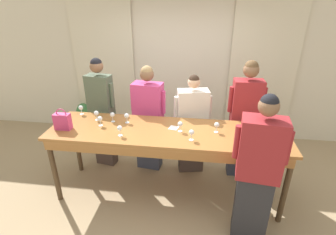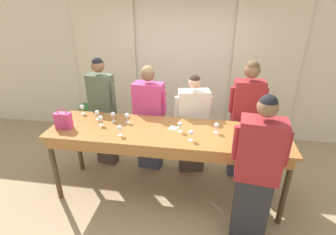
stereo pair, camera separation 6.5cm
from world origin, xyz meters
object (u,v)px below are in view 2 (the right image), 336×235
wine_glass_center_mid (82,107)px  wine_glass_near_host (113,114)px  wine_glass_by_bottle (282,130)px  wine_glass_center_right (191,133)px  wine_glass_center_left (120,128)px  guest_olive_jacket (103,112)px  wine_glass_front_mid (217,126)px  wine_glass_back_right (100,118)px  wine_glass_back_left (180,124)px  guest_striped_shirt (245,120)px  guest_pink_top (149,119)px  handbag (63,120)px  wine_bottle (241,138)px  wine_glass_front_left (127,116)px  wine_glass_front_right (260,136)px  wine_glass_back_mid (272,132)px  host_pouring (256,173)px  potted_plant (87,118)px  guest_cream_sweater (193,126)px  tasting_bar (167,138)px

wine_glass_center_mid → wine_glass_near_host: bearing=-18.1°
wine_glass_by_bottle → wine_glass_center_right: bearing=-167.8°
wine_glass_center_left → guest_olive_jacket: 1.03m
wine_glass_front_mid → wine_glass_back_right: (-1.56, -0.02, 0.00)m
wine_glass_back_left → guest_striped_shirt: (0.91, 0.62, -0.17)m
guest_pink_top → handbag: bearing=-142.4°
wine_bottle → guest_pink_top: bearing=145.1°
wine_glass_front_mid → wine_glass_center_mid: size_ratio=1.00×
wine_glass_front_left → wine_bottle: bearing=-16.3°
wine_glass_front_right → wine_glass_by_bottle: 0.33m
wine_glass_center_left → wine_glass_center_right: same height
wine_glass_back_mid → host_pouring: (-0.24, -0.58, -0.22)m
wine_glass_center_mid → host_pouring: size_ratio=0.08×
wine_glass_front_mid → wine_glass_center_mid: same height
wine_glass_back_left → potted_plant: (-2.12, 1.59, -0.80)m
guest_pink_top → wine_glass_back_left: bearing=-48.1°
wine_glass_near_host → potted_plant: 2.01m
wine_bottle → wine_glass_back_mid: bearing=33.6°
wine_glass_by_bottle → potted_plant: wine_glass_by_bottle is taller
wine_glass_center_left → wine_glass_center_mid: bearing=143.9°
handbag → host_pouring: host_pouring is taller
wine_glass_front_right → guest_pink_top: size_ratio=0.08×
wine_bottle → potted_plant: wine_bottle is taller
wine_glass_front_right → wine_glass_near_host: (-1.94, 0.31, 0.00)m
guest_striped_shirt → guest_olive_jacket: bearing=-180.0°
host_pouring → wine_glass_near_host: bearing=157.5°
guest_cream_sweater → host_pouring: host_pouring is taller
host_pouring → wine_glass_back_mid: bearing=67.4°
wine_glass_back_right → wine_glass_center_right: bearing=-10.2°
guest_olive_jacket → guest_striped_shirt: 2.21m
wine_glass_front_left → wine_glass_front_mid: bearing=-5.4°
wine_bottle → wine_glass_front_right: 0.27m
wine_glass_front_right → host_pouring: host_pouring is taller
wine_bottle → wine_glass_center_right: 0.59m
wine_bottle → wine_glass_center_left: wine_bottle is taller
guest_cream_sweater → guest_striped_shirt: size_ratio=0.87×
handbag → wine_glass_front_left: bearing=20.6°
wine_glass_front_right → guest_pink_top: 1.73m
wine_bottle → wine_glass_back_mid: (0.39, 0.26, -0.03)m
wine_glass_center_right → wine_glass_back_right: size_ratio=1.00×
wine_glass_front_left → wine_glass_center_left: 0.37m
handbag → wine_glass_back_right: size_ratio=2.10×
handbag → wine_glass_back_left: bearing=5.3°
guest_olive_jacket → guest_striped_shirt: (2.21, 0.00, 0.01)m
guest_striped_shirt → host_pouring: size_ratio=1.02×
tasting_bar → wine_glass_center_mid: 1.40m
wine_glass_center_mid → wine_glass_back_mid: same height
wine_glass_front_left → wine_glass_center_right: same height
wine_glass_center_right → guest_cream_sweater: size_ratio=0.09×
handbag → guest_cream_sweater: (1.67, 0.76, -0.33)m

